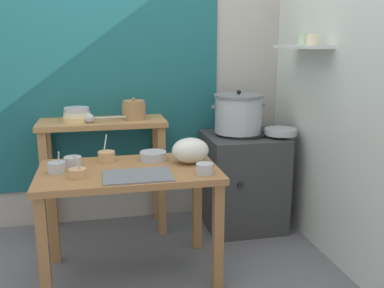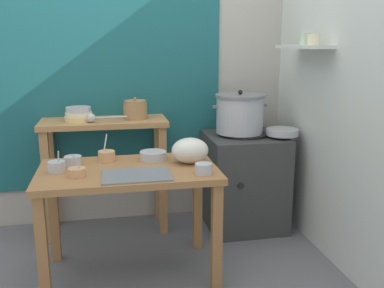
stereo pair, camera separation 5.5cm
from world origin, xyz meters
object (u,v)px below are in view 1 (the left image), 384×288
object	(u,v)px
prep_bowl_1	(73,161)
prep_bowl_2	(153,156)
back_shelf_table	(104,148)
clay_pot	(134,110)
prep_table	(129,186)
wide_pan	(281,132)
bowl_stack_enamel	(77,115)
prep_bowl_3	(205,168)
ladle	(91,118)
prep_bowl_0	(107,156)
stove_block	(242,180)
serving_tray	(138,176)
prep_bowl_5	(57,167)
steamer_pot	(238,113)
plastic_bag	(190,150)
prep_bowl_4	(78,172)

from	to	relation	value
prep_bowl_1	prep_bowl_2	size ratio (longest dim) A/B	0.63
back_shelf_table	clay_pot	distance (m)	0.38
back_shelf_table	prep_bowl_1	bearing A→B (deg)	-108.64
prep_table	wide_pan	xyz separation A→B (m)	(1.21, 0.47, 0.20)
bowl_stack_enamel	prep_bowl_2	size ratio (longest dim) A/B	1.20
wide_pan	prep_bowl_3	world-z (taller)	wide_pan
clay_pot	prep_bowl_2	xyz separation A→B (m)	(0.07, -0.57, -0.22)
bowl_stack_enamel	ladle	size ratio (longest dim) A/B	0.70
prep_table	prep_bowl_3	world-z (taller)	prep_bowl_3
prep_bowl_3	prep_bowl_0	bearing A→B (deg)	144.63
stove_block	serving_tray	bearing A→B (deg)	-139.67
prep_bowl_3	prep_bowl_5	bearing A→B (deg)	166.40
clay_pot	bowl_stack_enamel	world-z (taller)	clay_pot
stove_block	steamer_pot	bearing A→B (deg)	153.38
prep_bowl_1	wide_pan	bearing A→B (deg)	12.01
wide_pan	bowl_stack_enamel	bearing A→B (deg)	170.88
prep_table	prep_bowl_0	xyz separation A→B (m)	(-0.13, 0.19, 0.15)
prep_table	stove_block	bearing A→B (deg)	32.43
bowl_stack_enamel	prep_bowl_5	distance (m)	0.75
stove_block	serving_tray	size ratio (longest dim) A/B	1.95
prep_bowl_2	ladle	bearing A→B (deg)	129.53
prep_table	bowl_stack_enamel	distance (m)	0.86
back_shelf_table	stove_block	xyz separation A→B (m)	(1.09, -0.13, -0.30)
prep_bowl_2	prep_bowl_3	world-z (taller)	prep_bowl_3
prep_bowl_0	prep_bowl_5	xyz separation A→B (m)	(-0.30, -0.19, -0.00)
prep_table	steamer_pot	world-z (taller)	steamer_pot
prep_bowl_1	back_shelf_table	bearing A→B (deg)	71.36
clay_pot	bowl_stack_enamel	xyz separation A→B (m)	(-0.43, -0.01, -0.02)
bowl_stack_enamel	wide_pan	bearing A→B (deg)	-9.12
steamer_pot	wide_pan	bearing A→B (deg)	-26.71
prep_bowl_5	clay_pot	bearing A→B (deg)	54.30
plastic_bag	ladle	bearing A→B (deg)	136.24
clay_pot	prep_bowl_1	xyz separation A→B (m)	(-0.44, -0.59, -0.22)
stove_block	steamer_pot	distance (m)	0.55
ladle	wide_pan	bearing A→B (deg)	-6.54
steamer_pot	wide_pan	distance (m)	0.36
back_shelf_table	prep_bowl_4	distance (m)	0.86
plastic_bag	prep_table	bearing A→B (deg)	-173.50
prep_table	prep_bowl_5	xyz separation A→B (m)	(-0.43, 0.00, 0.15)
steamer_pot	prep_bowl_4	distance (m)	1.43
serving_tray	plastic_bag	bearing A→B (deg)	30.88
prep_table	prep_bowl_4	distance (m)	0.35
back_shelf_table	prep_bowl_2	distance (m)	0.66
wide_pan	prep_bowl_1	bearing A→B (deg)	-167.99
clay_pot	prep_bowl_4	world-z (taller)	clay_pot
prep_table	bowl_stack_enamel	xyz separation A→B (m)	(-0.32, 0.72, 0.34)
bowl_stack_enamel	prep_bowl_3	size ratio (longest dim) A/B	2.03
back_shelf_table	prep_bowl_0	world-z (taller)	back_shelf_table
clay_pot	prep_bowl_1	world-z (taller)	clay_pot
stove_block	prep_bowl_5	bearing A→B (deg)	-156.36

